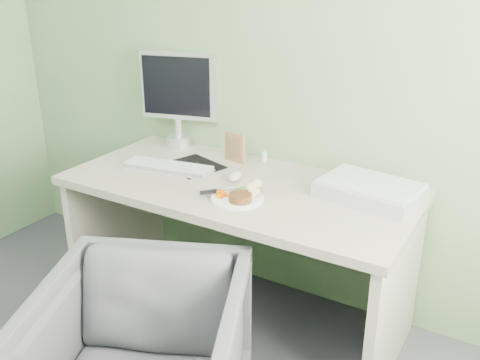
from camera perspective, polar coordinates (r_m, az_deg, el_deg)
The scene contains 14 objects.
wall_back at distance 2.59m, azimuth 4.14°, elevation 15.22°, with size 3.50×3.50×0.00m, color gray.
desk at distance 2.51m, azimuth -0.23°, elevation -4.21°, with size 1.60×0.75×0.73m.
plate at distance 2.26m, azimuth -0.29°, elevation -2.01°, with size 0.22×0.22×0.01m, color white.
steak at distance 2.22m, azimuth 0.03°, elevation -1.88°, with size 0.10×0.10×0.03m, color black.
potato_pile at distance 2.27m, azimuth 1.12°, elevation -0.95°, with size 0.10×0.08×0.06m, color tan.
carrot_heap at distance 2.26m, azimuth -1.97°, elevation -1.37°, with size 0.05×0.04×0.03m, color #FF6E05.
steak_knife at distance 2.29m, azimuth -2.57°, elevation -1.20°, with size 0.14×0.16×0.01m.
mousepad at distance 2.64m, azimuth -5.07°, elevation 1.50°, with size 0.27×0.23×0.00m, color black.
keyboard at distance 2.61m, azimuth -7.71°, elevation 1.42°, with size 0.43×0.13×0.02m, color white.
computer_mouse at distance 2.46m, azimuth -0.54°, elevation 0.38°, with size 0.05×0.10×0.03m, color white.
photo_frame at distance 2.68m, azimuth -0.55°, elevation 3.50°, with size 0.12×0.01×0.15m, color olive.
eyedrop_bottle at distance 2.69m, azimuth 2.62°, elevation 2.57°, with size 0.02×0.02×0.07m.
scanner at distance 2.33m, azimuth 13.71°, elevation -1.20°, with size 0.42×0.28×0.06m, color silver.
monitor at distance 2.89m, azimuth -6.53°, elevation 9.11°, with size 0.42×0.16×0.51m.
Camera 1 is at (1.15, -0.30, 1.66)m, focal length 40.00 mm.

